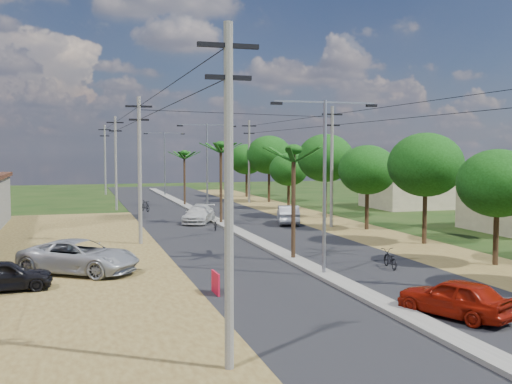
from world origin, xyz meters
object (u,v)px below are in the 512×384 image
Objects in this scene: moto_rider_east at (390,260)px; car_parked_silver at (80,257)px; car_white_far at (199,215)px; car_parked_dark at (4,276)px; roadside_sign at (216,283)px; car_silver_mid at (288,215)px; car_red_near at (455,299)px.

car_parked_silver is at bearing -1.96° from moto_rider_east.
car_white_far is 2.68× the size of moto_rider_east.
roadside_sign is (8.12, -2.97, -0.19)m from car_parked_dark.
car_white_far reaches higher than car_parked_dark.
car_parked_silver reaches higher than car_white_far.
moto_rider_east is at bearing 14.53° from roadside_sign.
car_silver_mid is 25.58m from car_parked_dark.
car_parked_dark is 8.65m from roadside_sign.
car_white_far is 19.61m from car_parked_silver.
roadside_sign is at bearing -114.16° from car_parked_dark.
car_red_near reaches higher than roadside_sign.
car_silver_mid is at bearing -121.80° from car_red_near.
car_white_far is at bearing -108.24° from car_red_near.
car_white_far is at bearing -6.11° from car_silver_mid.
car_red_near is 28.92m from car_white_far.
car_parked_dark is at bearing 9.22° from moto_rider_east.
roadside_sign is (-4.00, -23.12, -0.22)m from car_white_far.
car_parked_silver is (-15.64, -14.73, 0.06)m from car_silver_mid.
car_parked_dark is (-15.22, 8.61, -0.04)m from car_red_near.
car_parked_silver reaches higher than car_red_near.
car_silver_mid reaches higher than car_white_far.
moto_rider_east is at bearing -129.16° from car_red_near.
car_silver_mid is at bearing -50.80° from car_parked_dark.
moto_rider_east is (2.18, 8.25, -0.22)m from car_red_near.
car_parked_silver is 3.23× the size of moto_rider_east.
moto_rider_east is (-1.22, -17.89, -0.27)m from car_silver_mid.
roadside_sign is at bearing 26.13° from moto_rider_east.
moto_rider_east is (17.40, -0.36, -0.18)m from car_parked_dark.
car_parked_silver is at bearing 59.06° from car_silver_mid.
car_parked_silver reaches higher than car_parked_dark.
car_red_near is 0.90× the size of car_silver_mid.
roadside_sign is at bearing -75.26° from car_white_far.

